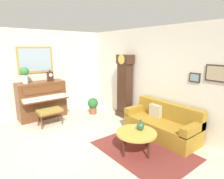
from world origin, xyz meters
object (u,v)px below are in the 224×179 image
(coffee_table, at_px, (136,133))
(flower_vase, at_px, (25,73))
(piano_bench, at_px, (50,112))
(mantel_clock, at_px, (50,76))
(green_jug, at_px, (140,126))
(grandfather_clock, at_px, (125,88))
(potted_plant, at_px, (93,105))
(piano, at_px, (42,100))
(couch, at_px, (162,124))

(coffee_table, bearing_deg, flower_vase, -158.16)
(piano_bench, xyz_separation_m, flower_vase, (-0.77, -0.39, 1.08))
(mantel_clock, height_order, green_jug, mantel_clock)
(grandfather_clock, relative_size, green_jug, 8.46)
(green_jug, bearing_deg, potted_plant, 170.83)
(piano, relative_size, green_jug, 6.00)
(mantel_clock, distance_m, flower_vase, 0.78)
(mantel_clock, bearing_deg, grandfather_clock, 49.30)
(potted_plant, bearing_deg, grandfather_clock, 38.66)
(grandfather_clock, distance_m, couch, 1.78)
(green_jug, bearing_deg, coffee_table, -81.90)
(coffee_table, height_order, potted_plant, potted_plant)
(potted_plant, bearing_deg, flower_vase, -110.72)
(flower_vase, distance_m, potted_plant, 2.36)
(mantel_clock, xyz_separation_m, potted_plant, (0.72, 1.15, -1.03))
(mantel_clock, bearing_deg, coffee_table, 9.86)
(piano, distance_m, mantel_clock, 0.82)
(flower_vase, relative_size, green_jug, 2.42)
(grandfather_clock, relative_size, potted_plant, 3.62)
(potted_plant, bearing_deg, piano, -116.15)
(piano_bench, bearing_deg, piano, 176.95)
(piano, xyz_separation_m, potted_plant, (0.72, 1.48, -0.27))
(piano, height_order, piano_bench, piano)
(coffee_table, relative_size, mantel_clock, 2.32)
(coffee_table, bearing_deg, mantel_clock, -170.14)
(grandfather_clock, xyz_separation_m, mantel_clock, (-1.58, -1.83, 0.38))
(piano, xyz_separation_m, grandfather_clock, (1.58, 2.16, 0.37))
(coffee_table, bearing_deg, piano, -164.85)
(piano, height_order, potted_plant, piano)
(piano_bench, distance_m, coffee_table, 2.75)
(piano, bearing_deg, flower_vase, -89.83)
(potted_plant, bearing_deg, piano_bench, -88.19)
(coffee_table, xyz_separation_m, flower_vase, (-3.36, -1.35, 1.07))
(piano_bench, distance_m, couch, 3.18)
(green_jug, bearing_deg, piano_bench, -156.86)
(mantel_clock, relative_size, flower_vase, 0.66)
(piano_bench, height_order, coffee_table, piano_bench)
(piano_bench, distance_m, flower_vase, 1.39)
(couch, bearing_deg, piano_bench, -140.65)
(couch, distance_m, mantel_clock, 3.77)
(piano, relative_size, grandfather_clock, 0.71)
(piano, bearing_deg, coffee_table, 15.15)
(piano_bench, bearing_deg, flower_vase, -152.90)
(piano, xyz_separation_m, piano_bench, (0.77, -0.04, -0.19))
(grandfather_clock, bearing_deg, coffee_table, -35.11)
(grandfather_clock, xyz_separation_m, flower_vase, (-1.58, -2.60, 0.53))
(piano, height_order, green_jug, piano)
(couch, xyz_separation_m, flower_vase, (-3.23, -2.41, 1.18))
(piano, relative_size, coffee_table, 1.64)
(piano, distance_m, green_jug, 3.50)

